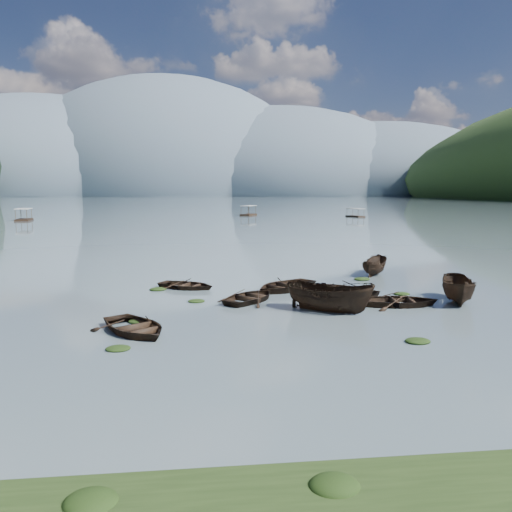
{
  "coord_description": "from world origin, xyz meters",
  "views": [
    {
      "loc": [
        -3.73,
        -21.57,
        6.35
      ],
      "look_at": [
        0.0,
        12.0,
        2.0
      ],
      "focal_mm": 35.0,
      "sensor_mm": 36.0,
      "label": 1
    }
  ],
  "objects": [
    {
      "name": "haze_mtn_a",
      "position": [
        -260.0,
        900.0,
        0.0
      ],
      "size": [
        520.0,
        520.0,
        280.0
      ],
      "primitive_type": "ellipsoid",
      "color": "#475666",
      "rests_on": "ground"
    },
    {
      "name": "rowboat_6",
      "position": [
        -4.73,
        11.28,
        0.0
      ],
      "size": [
        4.78,
        4.37,
        0.81
      ],
      "primitive_type": "imported",
      "rotation": [
        0.0,
        0.0,
        1.05
      ],
      "color": "black",
      "rests_on": "ground"
    },
    {
      "name": "pontoon_centre",
      "position": [
        9.24,
        113.44,
        0.0
      ],
      "size": [
        5.29,
        7.18,
        2.54
      ],
      "primitive_type": null,
      "rotation": [
        0.0,
        0.0,
        -0.43
      ],
      "color": "black",
      "rests_on": "ground"
    },
    {
      "name": "haze_mtn_c",
      "position": [
        140.0,
        900.0,
        0.0
      ],
      "size": [
        520.0,
        520.0,
        260.0
      ],
      "primitive_type": "ellipsoid",
      "color": "#475666",
      "rests_on": "ground"
    },
    {
      "name": "rowboat_5",
      "position": [
        11.06,
        5.28,
        0.0
      ],
      "size": [
        3.33,
        4.92,
        1.78
      ],
      "primitive_type": "imported",
      "rotation": [
        0.0,
        0.0,
        -0.38
      ],
      "color": "black",
      "rests_on": "ground"
    },
    {
      "name": "rowboat_2",
      "position": [
        3.02,
        3.89,
        0.0
      ],
      "size": [
        5.1,
        4.33,
        1.9
      ],
      "primitive_type": "imported",
      "rotation": [
        0.0,
        0.0,
        0.96
      ],
      "color": "black",
      "rests_on": "ground"
    },
    {
      "name": "weed_clump_4",
      "position": [
        8.67,
        7.74,
        0.0
      ],
      "size": [
        1.01,
        0.8,
        0.21
      ],
      "primitive_type": "ellipsoid",
      "color": "black",
      "rests_on": "ground"
    },
    {
      "name": "rowboat_4",
      "position": [
        7.35,
        4.86,
        0.0
      ],
      "size": [
        4.67,
        3.59,
        0.9
      ],
      "primitive_type": "imported",
      "rotation": [
        0.0,
        0.0,
        1.45
      ],
      "color": "black",
      "rests_on": "ground"
    },
    {
      "name": "rowboat_7",
      "position": [
        1.67,
        9.95,
        0.0
      ],
      "size": [
        5.85,
        5.62,
        0.99
      ],
      "primitive_type": "imported",
      "rotation": [
        0.0,
        0.0,
        5.38
      ],
      "color": "black",
      "rests_on": "ground"
    },
    {
      "name": "ground_plane",
      "position": [
        0.0,
        0.0,
        0.0
      ],
      "size": [
        2400.0,
        2400.0,
        0.0
      ],
      "primitive_type": "plane",
      "color": "slate"
    },
    {
      "name": "pontoon_right",
      "position": [
        35.51,
        102.14,
        0.0
      ],
      "size": [
        3.9,
        5.83,
        2.07
      ],
      "primitive_type": null,
      "rotation": [
        0.0,
        0.0,
        0.34
      ],
      "color": "black",
      "rests_on": "ground"
    },
    {
      "name": "weed_clump_1",
      "position": [
        -6.78,
        2.75,
        0.0
      ],
      "size": [
        1.09,
        0.87,
        0.24
      ],
      "primitive_type": "ellipsoid",
      "color": "black",
      "rests_on": "ground"
    },
    {
      "name": "pontoon_left",
      "position": [
        -42.73,
        94.18,
        0.0
      ],
      "size": [
        3.75,
        7.09,
        2.59
      ],
      "primitive_type": null,
      "rotation": [
        0.0,
        0.0,
        0.14
      ],
      "color": "black",
      "rests_on": "ground"
    },
    {
      "name": "rowboat_3",
      "position": [
        4.74,
        8.1,
        0.0
      ],
      "size": [
        5.96,
        5.98,
        1.02
      ],
      "primitive_type": "imported",
      "rotation": [
        0.0,
        0.0,
        3.92
      ],
      "color": "black",
      "rests_on": "ground"
    },
    {
      "name": "rowboat_1",
      "position": [
        -0.86,
        6.98,
        0.0
      ],
      "size": [
        4.92,
        5.07,
        0.86
      ],
      "primitive_type": "imported",
      "rotation": [
        0.0,
        0.0,
        2.45
      ],
      "color": "black",
      "rests_on": "ground"
    },
    {
      "name": "weed_clump_3",
      "position": [
        5.13,
        7.99,
        0.0
      ],
      "size": [
        0.92,
        0.78,
        0.2
      ],
      "primitive_type": "ellipsoid",
      "color": "black",
      "rests_on": "ground"
    },
    {
      "name": "rowboat_0",
      "position": [
        -6.78,
        0.95,
        0.0
      ],
      "size": [
        5.03,
        5.4,
        0.91
      ],
      "primitive_type": "imported",
      "rotation": [
        0.0,
        0.0,
        0.57
      ],
      "color": "black",
      "rests_on": "ground"
    },
    {
      "name": "weed_clump_2",
      "position": [
        5.38,
        -1.91,
        0.0
      ],
      "size": [
        1.09,
        0.87,
        0.24
      ],
      "primitive_type": "ellipsoid",
      "color": "black",
      "rests_on": "ground"
    },
    {
      "name": "rowboat_8",
      "position": [
        9.57,
        15.29,
        0.0
      ],
      "size": [
        3.48,
        4.25,
        1.57
      ],
      "primitive_type": "imported",
      "rotation": [
        0.0,
        0.0,
        2.57
      ],
      "color": "black",
      "rests_on": "ground"
    },
    {
      "name": "haze_mtn_d",
      "position": [
        320.0,
        900.0,
        0.0
      ],
      "size": [
        520.0,
        520.0,
        220.0
      ],
      "primitive_type": "ellipsoid",
      "color": "#475666",
      "rests_on": "ground"
    },
    {
      "name": "weed_clump_7",
      "position": [
        7.86,
        13.01,
        0.0
      ],
      "size": [
        1.17,
        0.93,
        0.25
      ],
      "primitive_type": "ellipsoid",
      "color": "black",
      "rests_on": "ground"
    },
    {
      "name": "haze_mtn_b",
      "position": [
        -60.0,
        900.0,
        0.0
      ],
      "size": [
        520.0,
        520.0,
        340.0
      ],
      "primitive_type": "ellipsoid",
      "color": "#475666",
      "rests_on": "ground"
    },
    {
      "name": "weed_clump_0",
      "position": [
        -7.13,
        -1.51,
        0.0
      ],
      "size": [
        1.02,
        0.83,
        0.22
      ],
      "primitive_type": "ellipsoid",
      "color": "black",
      "rests_on": "ground"
    },
    {
      "name": "weed_clump_6",
      "position": [
        -4.05,
        7.07,
        0.0
      ],
      "size": [
        0.99,
        0.82,
        0.21
      ],
      "primitive_type": "ellipsoid",
      "color": "black",
      "rests_on": "ground"
    },
    {
      "name": "weed_clump_5",
      "position": [
        -6.55,
        10.86,
        0.0
      ],
      "size": [
        1.11,
        0.9,
        0.24
      ],
      "primitive_type": "ellipsoid",
      "color": "black",
      "rests_on": "ground"
    }
  ]
}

